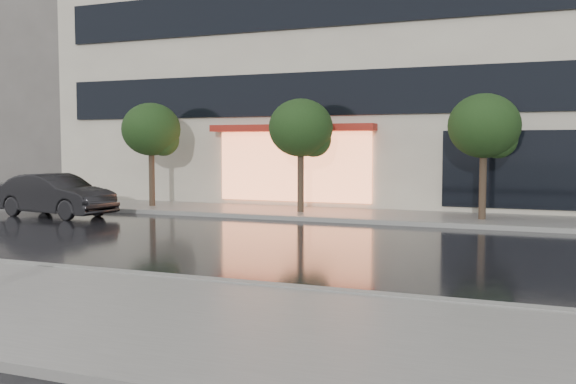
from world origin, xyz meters
The scene contains 10 objects.
ground centered at (0.00, 0.00, 0.00)m, with size 120.00×120.00×0.00m, color black.
sidewalk_near centered at (0.00, -3.25, 0.06)m, with size 60.00×4.50×0.12m, color slate.
sidewalk_far centered at (0.00, 10.25, 0.06)m, with size 60.00×3.50×0.12m, color slate.
curb_near centered at (0.00, -1.00, 0.07)m, with size 60.00×0.25×0.14m, color gray.
curb_far centered at (0.00, 8.50, 0.07)m, with size 60.00×0.25×0.14m, color gray.
bg_building_left centered at (-28.00, 26.00, 6.00)m, with size 14.00×10.00×12.00m, color #59544F.
tree_far_west centered at (-8.94, 10.03, 2.92)m, with size 2.20×2.20×3.99m.
tree_mid_west centered at (-2.94, 10.03, 2.92)m, with size 2.20×2.20×3.99m.
tree_mid_east centered at (3.06, 10.03, 2.92)m, with size 2.20×2.20×3.99m.
parked_car centered at (-10.59, 6.62, 0.72)m, with size 1.53×4.38×1.44m, color black.
Camera 1 is at (4.70, -10.54, 2.41)m, focal length 40.00 mm.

